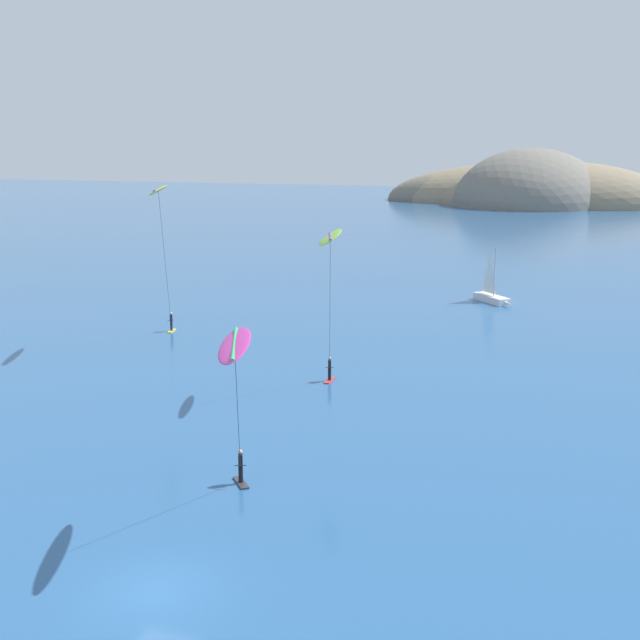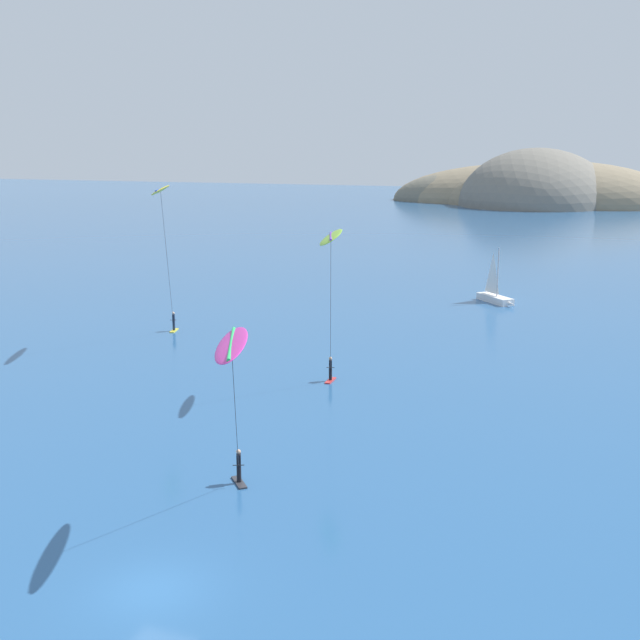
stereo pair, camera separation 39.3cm
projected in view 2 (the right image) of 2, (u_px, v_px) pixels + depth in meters
The scene contains 6 objects.
ground_plane at pixel (152, 591), 28.97m from camera, with size 600.00×600.00×0.00m, color #285689.
headland_island at pixel (534, 204), 226.48m from camera, with size 82.69×57.41×31.21m.
sailboat_near at pixel (497, 297), 82.41m from camera, with size 4.85×4.93×5.70m.
kitesurfer_lime at pixel (331, 249), 50.73m from camera, with size 3.08×5.49×10.70m.
kitesurfer_yellow at pixel (162, 202), 63.05m from camera, with size 4.26×7.90×12.86m.
kitesurfer_magenta at pixel (232, 355), 32.48m from camera, with size 4.53×7.69×8.39m.
Camera 2 is at (15.45, -22.08, 15.70)m, focal length 45.00 mm.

